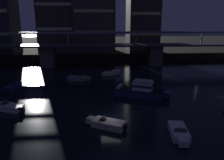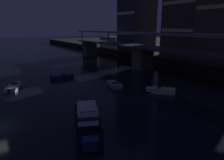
# 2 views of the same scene
# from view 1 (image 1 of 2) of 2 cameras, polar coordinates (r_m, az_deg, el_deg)

# --- Properties ---
(ground_plane) EXTENTS (400.00, 400.00, 0.00)m
(ground_plane) POSITION_cam_1_polar(r_m,az_deg,el_deg) (29.06, -0.31, -10.13)
(ground_plane) COLOR black
(far_riverbank) EXTENTS (240.00, 80.00, 2.20)m
(far_riverbank) POSITION_cam_1_polar(r_m,az_deg,el_deg) (110.47, -3.26, 9.05)
(far_riverbank) COLOR black
(far_riverbank) RESTS_ON ground
(river_bridge) EXTENTS (95.29, 6.40, 9.38)m
(river_bridge) POSITION_cam_1_polar(r_m,az_deg,el_deg) (62.42, -2.53, 7.52)
(river_bridge) COLOR #4C4944
(river_bridge) RESTS_ON ground
(tower_central) EXTENTS (13.63, 8.90, 33.48)m
(tower_central) POSITION_cam_1_polar(r_m,az_deg,el_deg) (78.17, -4.66, 19.61)
(tower_central) COLOR #423D38
(tower_central) RESTS_ON far_riverbank
(tower_east_tall) EXTENTS (9.73, 10.89, 31.34)m
(tower_east_tall) POSITION_cam_1_polar(r_m,az_deg,el_deg) (76.94, 7.95, 18.80)
(tower_east_tall) COLOR #38332D
(tower_east_tall) RESTS_ON far_riverbank
(cabin_cruiser_near_left) EXTENTS (9.21, 5.66, 2.79)m
(cabin_cruiser_near_left) POSITION_cam_1_polar(r_m,az_deg,el_deg) (37.61, 7.42, -2.62)
(cabin_cruiser_near_left) COLOR #19234C
(cabin_cruiser_near_left) RESTS_ON ground
(speedboat_near_center) EXTENTS (2.34, 5.23, 1.16)m
(speedboat_near_center) POSITION_cam_1_polar(r_m,az_deg,el_deg) (45.04, -24.06, -1.73)
(speedboat_near_center) COLOR #19234C
(speedboat_near_center) RESTS_ON ground
(speedboat_near_right) EXTENTS (4.60, 4.14, 1.16)m
(speedboat_near_right) POSITION_cam_1_polar(r_m,az_deg,el_deg) (52.66, -0.19, 1.86)
(speedboat_near_right) COLOR beige
(speedboat_near_right) RESTS_ON ground
(speedboat_mid_center) EXTENTS (2.38, 5.23, 1.16)m
(speedboat_mid_center) POSITION_cam_1_polar(r_m,az_deg,el_deg) (26.27, 16.75, -12.66)
(speedboat_mid_center) COLOR silver
(speedboat_mid_center) RESTS_ON ground
(speedboat_mid_right) EXTENTS (4.95, 3.38, 1.16)m
(speedboat_mid_right) POSITION_cam_1_polar(r_m,az_deg,el_deg) (35.22, -24.99, -6.27)
(speedboat_mid_right) COLOR silver
(speedboat_mid_right) RESTS_ON ground
(speedboat_far_left) EXTENTS (4.90, 3.50, 1.16)m
(speedboat_far_left) POSITION_cam_1_polar(r_m,az_deg,el_deg) (27.12, -1.30, -11.08)
(speedboat_far_left) COLOR beige
(speedboat_far_left) RESTS_ON ground
(speedboat_far_center) EXTENTS (5.21, 2.62, 1.16)m
(speedboat_far_center) POSITION_cam_1_polar(r_m,az_deg,el_deg) (48.19, -8.57, 0.46)
(speedboat_far_center) COLOR gray
(speedboat_far_center) RESTS_ON ground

